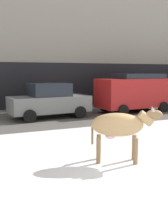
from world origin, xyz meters
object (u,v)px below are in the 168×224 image
(car_grey_sedan, at_px, (50,101))
(pedestrian_near_billboard, at_px, (51,97))
(car_red_van, at_px, (134,92))
(cow_tan, at_px, (120,126))

(car_grey_sedan, distance_m, pedestrian_near_billboard, 2.58)
(car_red_van, distance_m, pedestrian_near_billboard, 5.15)
(car_grey_sedan, xyz_separation_m, pedestrian_near_billboard, (0.84, 2.44, -0.03))
(car_grey_sedan, relative_size, car_red_van, 0.91)
(car_grey_sedan, bearing_deg, cow_tan, -92.68)
(cow_tan, bearing_deg, car_grey_sedan, 87.32)
(cow_tan, distance_m, car_red_van, 9.52)
(cow_tan, relative_size, car_red_van, 0.39)
(car_red_van, bearing_deg, cow_tan, -126.82)
(car_grey_sedan, height_order, car_red_van, car_red_van)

